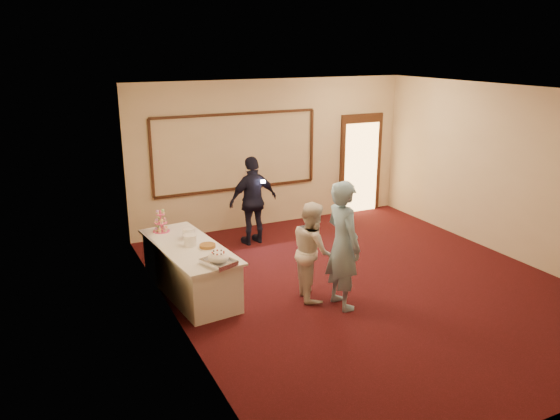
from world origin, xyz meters
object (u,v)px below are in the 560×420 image
(buffet_table, at_px, (190,269))
(pavlova_tray, at_px, (218,259))
(plate_stack_b, at_px, (189,233))
(cupcake_stand, at_px, (161,223))
(guest, at_px, (253,201))
(man, at_px, (343,245))
(plate_stack_a, at_px, (190,240))
(tart, at_px, (208,246))
(woman, at_px, (312,250))

(buffet_table, distance_m, pavlova_tray, 1.02)
(buffet_table, bearing_deg, plate_stack_b, 72.08)
(cupcake_stand, relative_size, guest, 0.23)
(man, bearing_deg, buffet_table, 52.51)
(pavlova_tray, xyz_separation_m, guest, (1.57, 2.51, -0.01))
(guest, bearing_deg, man, 85.48)
(pavlova_tray, distance_m, plate_stack_a, 0.88)
(plate_stack_a, distance_m, tart, 0.29)
(guest, bearing_deg, plate_stack_a, 36.92)
(pavlova_tray, distance_m, guest, 2.96)
(buffet_table, bearing_deg, plate_stack_a, -50.69)
(pavlova_tray, height_order, woman, woman)
(plate_stack_b, distance_m, woman, 1.94)
(cupcake_stand, bearing_deg, buffet_table, -75.27)
(man, relative_size, guest, 1.11)
(man, height_order, woman, man)
(buffet_table, xyz_separation_m, tart, (0.22, -0.23, 0.41))
(woman, xyz_separation_m, guest, (0.12, 2.52, 0.10))
(plate_stack_b, height_order, man, man)
(plate_stack_a, bearing_deg, buffet_table, 129.31)
(pavlova_tray, bearing_deg, tart, 84.62)
(cupcake_stand, xyz_separation_m, plate_stack_b, (0.31, -0.52, -0.05))
(buffet_table, relative_size, guest, 1.34)
(buffet_table, bearing_deg, pavlova_tray, -79.99)
(plate_stack_a, height_order, man, man)
(tart, distance_m, woman, 1.55)
(cupcake_stand, relative_size, plate_stack_a, 1.92)
(buffet_table, distance_m, woman, 1.88)
(man, bearing_deg, cupcake_stand, 42.40)
(plate_stack_a, distance_m, guest, 2.37)
(buffet_table, relative_size, woman, 1.53)
(cupcake_stand, bearing_deg, man, -46.33)
(man, distance_m, woman, 0.55)
(cupcake_stand, bearing_deg, pavlova_tray, -77.73)
(woman, height_order, guest, guest)
(plate_stack_a, height_order, plate_stack_b, same)
(woman, bearing_deg, plate_stack_a, 73.74)
(tart, bearing_deg, buffet_table, 133.77)
(plate_stack_a, bearing_deg, plate_stack_b, 77.26)
(cupcake_stand, distance_m, plate_stack_b, 0.60)
(tart, height_order, guest, guest)
(plate_stack_a, xyz_separation_m, tart, (0.20, -0.20, -0.06))
(tart, bearing_deg, plate_stack_a, 134.31)
(pavlova_tray, relative_size, man, 0.28)
(pavlova_tray, bearing_deg, woman, -0.63)
(tart, bearing_deg, man, -34.61)
(pavlova_tray, distance_m, cupcake_stand, 1.74)
(buffet_table, bearing_deg, cupcake_stand, 104.73)
(plate_stack_b, xyz_separation_m, guest, (1.64, 1.32, -0.01))
(plate_stack_b, bearing_deg, cupcake_stand, 120.61)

